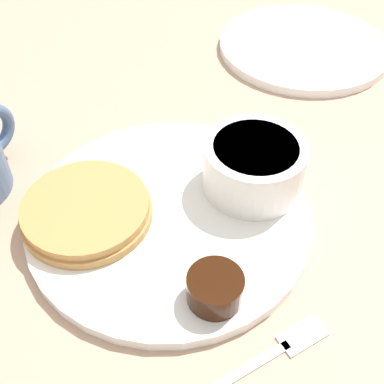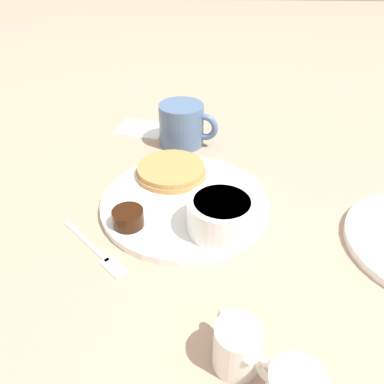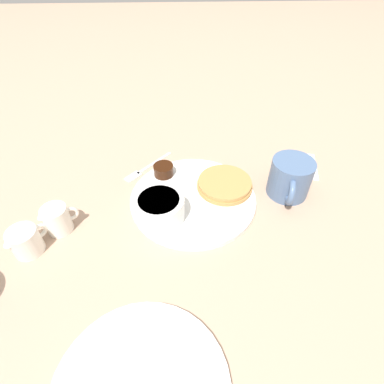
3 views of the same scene
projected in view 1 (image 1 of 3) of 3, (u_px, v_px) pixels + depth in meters
name	position (u px, v px, depth m)	size (l,w,h in m)	color
ground_plane	(169.00, 219.00, 0.47)	(4.00, 4.00, 0.00)	tan
plate	(169.00, 215.00, 0.46)	(0.27, 0.27, 0.01)	white
pancake_stack	(86.00, 210.00, 0.45)	(0.12, 0.12, 0.02)	#B78447
bowl	(254.00, 165.00, 0.46)	(0.10, 0.10, 0.05)	white
syrup_cup	(215.00, 288.00, 0.39)	(0.05, 0.05, 0.03)	black
butter_ramekin	(270.00, 180.00, 0.47)	(0.05, 0.05, 0.04)	white
fork	(267.00, 356.00, 0.37)	(0.12, 0.11, 0.00)	silver
far_plate	(303.00, 46.00, 0.68)	(0.24, 0.24, 0.01)	white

